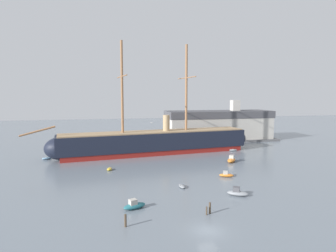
% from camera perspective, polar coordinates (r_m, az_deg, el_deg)
% --- Properties ---
extents(ground_plane, '(400.00, 400.00, 0.00)m').
position_cam_1_polar(ground_plane, '(43.50, 7.61, -19.39)').
color(ground_plane, slate).
extents(tall_ship, '(72.25, 17.06, 34.82)m').
position_cam_1_polar(tall_ship, '(94.50, -2.40, -3.08)').
color(tall_ship, maroon).
rests_on(tall_ship, ground).
extents(motorboat_foreground_left, '(4.21, 2.89, 1.63)m').
position_cam_1_polar(motorboat_foreground_left, '(50.55, -6.52, -14.96)').
color(motorboat_foreground_left, '#236670').
rests_on(motorboat_foreground_left, ground).
extents(motorboat_foreground_right, '(4.19, 3.43, 1.65)m').
position_cam_1_polar(motorboat_foreground_right, '(57.68, 13.25, -12.40)').
color(motorboat_foreground_right, gray).
rests_on(motorboat_foreground_right, ground).
extents(dinghy_near_centre, '(1.26, 2.59, 0.60)m').
position_cam_1_polar(dinghy_near_centre, '(60.98, 2.71, -11.50)').
color(dinghy_near_centre, gray).
rests_on(dinghy_near_centre, ground).
extents(motorboat_mid_right, '(3.50, 2.39, 1.36)m').
position_cam_1_polar(motorboat_mid_right, '(69.71, 11.16, -9.21)').
color(motorboat_mid_right, orange).
rests_on(motorboat_mid_right, ground).
extents(dinghy_alongside_bow, '(1.73, 2.77, 0.61)m').
position_cam_1_polar(dinghy_alongside_bow, '(75.69, -11.21, -8.13)').
color(dinghy_alongside_bow, gold).
rests_on(dinghy_alongside_bow, ground).
extents(motorboat_alongside_stern, '(4.30, 4.82, 1.93)m').
position_cam_1_polar(motorboat_alongside_stern, '(84.84, 12.14, -6.36)').
color(motorboat_alongside_stern, orange).
rests_on(motorboat_alongside_stern, ground).
extents(dinghy_far_left, '(2.97, 1.99, 0.65)m').
position_cam_1_polar(dinghy_far_left, '(93.23, -22.30, -5.79)').
color(dinghy_far_left, '#7FB2D6').
rests_on(dinghy_far_left, ground).
extents(dinghy_far_right, '(2.80, 1.41, 0.64)m').
position_cam_1_polar(dinghy_far_right, '(101.36, 12.45, -4.56)').
color(dinghy_far_right, gray).
rests_on(dinghy_far_right, ground).
extents(mooring_piling_nearest, '(0.34, 0.34, 1.84)m').
position_cam_1_polar(mooring_piling_nearest, '(44.34, -8.21, -17.59)').
color(mooring_piling_nearest, '#4C3D2D').
rests_on(mooring_piling_nearest, ground).
extents(mooring_piling_left_pair, '(0.33, 0.33, 1.80)m').
position_cam_1_polar(mooring_piling_left_pair, '(48.73, 8.07, -15.39)').
color(mooring_piling_left_pair, '#4C3D2D').
rests_on(mooring_piling_left_pair, ground).
extents(mooring_piling_right_pair, '(0.24, 0.24, 1.31)m').
position_cam_1_polar(mooring_piling_right_pair, '(48.28, 7.45, -15.89)').
color(mooring_piling_right_pair, '#4C3D2D').
rests_on(mooring_piling_right_pair, ground).
extents(dockside_warehouse_right, '(46.82, 16.03, 16.56)m').
position_cam_1_polar(dockside_warehouse_right, '(123.76, 9.74, 0.08)').
color(dockside_warehouse_right, '#565659').
rests_on(dockside_warehouse_right, ground).
extents(seagull_in_flight, '(0.53, 1.11, 0.13)m').
position_cam_1_polar(seagull_in_flight, '(61.93, -3.17, 0.64)').
color(seagull_in_flight, silver).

